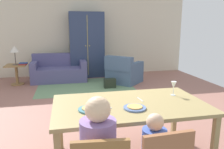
{
  "coord_description": "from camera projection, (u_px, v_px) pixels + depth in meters",
  "views": [
    {
      "loc": [
        -0.79,
        -3.72,
        1.65
      ],
      "look_at": [
        -0.02,
        -0.14,
        0.85
      ],
      "focal_mm": 35.44,
      "sensor_mm": 36.0,
      "label": 1
    }
  ],
  "objects": [
    {
      "name": "plate_near_man",
      "position": [
        90.0,
        109.0,
        2.39
      ],
      "size": [
        0.25,
        0.25,
        0.02
      ],
      "primitive_type": "cylinder",
      "color": "teal",
      "rests_on": "dining_table"
    },
    {
      "name": "ground_plane",
      "position": [
        105.0,
        106.0,
        4.7
      ],
      "size": [
        6.91,
        6.53,
        0.02
      ],
      "primitive_type": "cube",
      "color": "#946256"
    },
    {
      "name": "armoire",
      "position": [
        87.0,
        45.0,
        7.25
      ],
      "size": [
        1.1,
        0.59,
        2.1
      ],
      "color": "navy",
      "rests_on": "ground_plane"
    },
    {
      "name": "pizza_near_child",
      "position": [
        135.0,
        107.0,
        2.43
      ],
      "size": [
        0.17,
        0.17,
        0.01
      ],
      "primitive_type": "cylinder",
      "color": "tan",
      "rests_on": "plate_near_child"
    },
    {
      "name": "knife",
      "position": [
        140.0,
        99.0,
        2.74
      ],
      "size": [
        0.03,
        0.17,
        0.01
      ],
      "primitive_type": "cube",
      "rotation": [
        0.0,
        0.0,
        0.1
      ],
      "color": "silver",
      "rests_on": "dining_table"
    },
    {
      "name": "side_table",
      "position": [
        17.0,
        72.0,
        6.33
      ],
      "size": [
        0.56,
        0.56,
        0.58
      ],
      "color": "olive",
      "rests_on": "ground_plane"
    },
    {
      "name": "area_rug",
      "position": [
        85.0,
        86.0,
        6.22
      ],
      "size": [
        2.6,
        1.8,
        0.01
      ],
      "primitive_type": "cube",
      "color": "#658860",
      "rests_on": "ground_plane"
    },
    {
      "name": "dining_table",
      "position": [
        130.0,
        109.0,
        2.62
      ],
      "size": [
        1.79,
        1.04,
        0.76
      ],
      "color": "#9D8854",
      "rests_on": "ground_plane"
    },
    {
      "name": "fork",
      "position": [
        109.0,
        106.0,
        2.51
      ],
      "size": [
        0.05,
        0.15,
        0.01
      ],
      "primitive_type": "cube",
      "rotation": [
        0.0,
        0.0,
        0.21
      ],
      "color": "silver",
      "rests_on": "dining_table"
    },
    {
      "name": "armchair",
      "position": [
        124.0,
        72.0,
        6.54
      ],
      "size": [
        1.21,
        1.21,
        0.82
      ],
      "color": "#445B79",
      "rests_on": "ground_plane"
    },
    {
      "name": "couch",
      "position": [
        59.0,
        71.0,
        6.83
      ],
      "size": [
        1.63,
        0.86,
        0.82
      ],
      "color": "#4F4D7B",
      "rests_on": "ground_plane"
    },
    {
      "name": "wine_glass",
      "position": [
        174.0,
        86.0,
        2.88
      ],
      "size": [
        0.07,
        0.07,
        0.19
      ],
      "color": "silver",
      "rests_on": "dining_table"
    },
    {
      "name": "book_upper",
      "position": [
        23.0,
        63.0,
        6.33
      ],
      "size": [
        0.22,
        0.16,
        0.03
      ],
      "primitive_type": "cube",
      "color": "navy",
      "rests_on": "book_lower"
    },
    {
      "name": "book_lower",
      "position": [
        23.0,
        64.0,
        6.27
      ],
      "size": [
        0.22,
        0.16,
        0.03
      ],
      "primitive_type": "cube",
      "color": "maroon",
      "rests_on": "side_table"
    },
    {
      "name": "table_lamp",
      "position": [
        14.0,
        50.0,
        6.19
      ],
      "size": [
        0.26,
        0.26,
        0.54
      ],
      "color": "#52463F",
      "rests_on": "side_table"
    },
    {
      "name": "handbag",
      "position": [
        110.0,
        83.0,
        6.04
      ],
      "size": [
        0.32,
        0.16,
        0.26
      ],
      "primitive_type": "cube",
      "color": "black",
      "rests_on": "ground_plane"
    },
    {
      "name": "plate_near_child",
      "position": [
        135.0,
        108.0,
        2.44
      ],
      "size": [
        0.25,
        0.25,
        0.02
      ],
      "primitive_type": "cylinder",
      "color": "#5570A7",
      "rests_on": "dining_table"
    },
    {
      "name": "back_wall",
      "position": [
        88.0,
        35.0,
        7.58
      ],
      "size": [
        6.91,
        0.1,
        2.7
      ],
      "primitive_type": "cube",
      "color": "beige",
      "rests_on": "ground_plane"
    },
    {
      "name": "pizza_near_man",
      "position": [
        90.0,
        108.0,
        2.39
      ],
      "size": [
        0.17,
        0.17,
        0.01
      ],
      "primitive_type": "cylinder",
      "color": "tan",
      "rests_on": "plate_near_man"
    }
  ]
}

